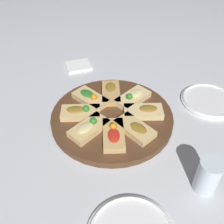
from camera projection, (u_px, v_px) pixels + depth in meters
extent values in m
plane|color=silver|center=(112.00, 119.00, 0.93)|extent=(3.00, 3.00, 0.00)
cylinder|color=#51331E|center=(112.00, 117.00, 0.92)|extent=(0.42, 0.42, 0.02)
cube|color=#DBB775|center=(81.00, 113.00, 0.90)|extent=(0.15, 0.13, 0.02)
ellipsoid|color=olive|center=(75.00, 109.00, 0.89)|extent=(0.07, 0.06, 0.01)
sphere|color=#2D7A28|center=(86.00, 109.00, 0.89)|extent=(0.02, 0.02, 0.02)
cube|color=#DBB775|center=(89.00, 128.00, 0.84)|extent=(0.15, 0.10, 0.02)
ellipsoid|color=beige|center=(85.00, 128.00, 0.82)|extent=(0.07, 0.05, 0.01)
sphere|color=#2D7A28|center=(93.00, 121.00, 0.84)|extent=(0.02, 0.02, 0.02)
cube|color=tan|center=(114.00, 135.00, 0.82)|extent=(0.13, 0.15, 0.02)
ellipsoid|color=red|center=(114.00, 135.00, 0.80)|extent=(0.06, 0.07, 0.01)
sphere|color=orange|center=(113.00, 126.00, 0.82)|extent=(0.02, 0.02, 0.02)
cube|color=#DBB775|center=(135.00, 128.00, 0.84)|extent=(0.09, 0.14, 0.02)
ellipsoid|color=olive|center=(139.00, 128.00, 0.82)|extent=(0.05, 0.06, 0.01)
cube|color=#E5C689|center=(143.00, 112.00, 0.90)|extent=(0.15, 0.13, 0.02)
ellipsoid|color=olive|center=(149.00, 108.00, 0.89)|extent=(0.07, 0.06, 0.01)
cube|color=#E5C689|center=(133.00, 98.00, 0.96)|extent=(0.14, 0.09, 0.02)
ellipsoid|color=beige|center=(136.00, 93.00, 0.96)|extent=(0.07, 0.05, 0.01)
sphere|color=#2D7A28|center=(129.00, 97.00, 0.94)|extent=(0.02, 0.02, 0.02)
cube|color=tan|center=(111.00, 93.00, 0.98)|extent=(0.13, 0.15, 0.02)
ellipsoid|color=olive|center=(111.00, 87.00, 0.99)|extent=(0.06, 0.07, 0.01)
cube|color=#DBB775|center=(90.00, 99.00, 0.96)|extent=(0.10, 0.15, 0.02)
ellipsoid|color=#2D7A28|center=(87.00, 93.00, 0.96)|extent=(0.05, 0.07, 0.01)
sphere|color=orange|center=(94.00, 97.00, 0.94)|extent=(0.02, 0.02, 0.02)
cylinder|color=white|center=(209.00, 101.00, 1.00)|extent=(0.21, 0.21, 0.01)
torus|color=white|center=(209.00, 99.00, 0.99)|extent=(0.20, 0.20, 0.01)
cylinder|color=silver|center=(208.00, 176.00, 0.69)|extent=(0.06, 0.06, 0.11)
cube|color=white|center=(78.00, 66.00, 1.18)|extent=(0.13, 0.12, 0.01)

